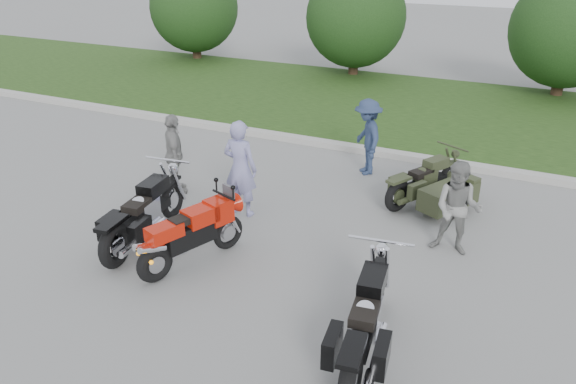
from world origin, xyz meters
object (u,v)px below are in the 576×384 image
at_px(cruiser_sidecar, 437,190).
at_px(cruiser_right, 365,326).
at_px(cruiser_left, 142,216).
at_px(person_denim, 367,137).
at_px(person_back, 174,154).
at_px(sportbike_red, 190,234).
at_px(person_stripe, 240,168).
at_px(person_grey, 458,209).

bearing_deg(cruiser_sidecar, cruiser_right, -61.60).
relative_size(cruiser_left, person_denim, 1.52).
bearing_deg(cruiser_sidecar, person_back, -135.97).
xyz_separation_m(sportbike_red, person_denim, (1.26, 4.92, 0.27)).
bearing_deg(person_denim, cruiser_left, -62.50).
bearing_deg(person_back, cruiser_sidecar, -113.79).
height_order(sportbike_red, cruiser_sidecar, sportbike_red).
bearing_deg(sportbike_red, cruiser_sidecar, 70.17).
bearing_deg(person_stripe, cruiser_sidecar, -150.76).
height_order(cruiser_left, person_grey, person_grey).
height_order(person_grey, person_denim, person_denim).
height_order(cruiser_left, cruiser_right, cruiser_left).
bearing_deg(person_stripe, person_back, -8.62).
distance_m(person_denim, person_back, 4.16).
bearing_deg(cruiser_right, sportbike_red, 156.03).
bearing_deg(person_denim, sportbike_red, -49.59).
xyz_separation_m(cruiser_left, person_stripe, (0.94, 1.72, 0.42)).
height_order(sportbike_red, cruiser_left, cruiser_left).
height_order(cruiser_left, person_denim, person_denim).
relative_size(sportbike_red, person_denim, 1.17).
relative_size(sportbike_red, person_back, 1.19).
xyz_separation_m(sportbike_red, cruiser_right, (3.21, -0.90, -0.07)).
height_order(sportbike_red, person_denim, person_denim).
xyz_separation_m(cruiser_left, person_grey, (4.85, 2.01, 0.30)).
distance_m(person_grey, person_back, 5.61).
bearing_deg(cruiser_sidecar, person_grey, -41.09).
bearing_deg(cruiser_left, person_stripe, 53.72).
bearing_deg(person_back, person_grey, -130.73).
distance_m(cruiser_sidecar, person_back, 5.25).
xyz_separation_m(cruiser_left, person_back, (-0.76, 1.98, 0.33)).
bearing_deg(cruiser_left, person_grey, 15.02).
bearing_deg(cruiser_right, person_grey, 72.98).
distance_m(cruiser_right, person_denim, 6.15).
relative_size(cruiser_left, cruiser_right, 1.01).
bearing_deg(person_grey, person_stripe, -175.46).
height_order(person_stripe, person_back, person_stripe).
distance_m(person_stripe, person_back, 1.72).
bearing_deg(person_denim, cruiser_right, -16.72).
distance_m(cruiser_left, cruiser_sidecar, 5.51).
bearing_deg(person_back, sportbike_red, 179.65).
bearing_deg(sportbike_red, person_grey, 50.76).
height_order(sportbike_red, person_grey, person_grey).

